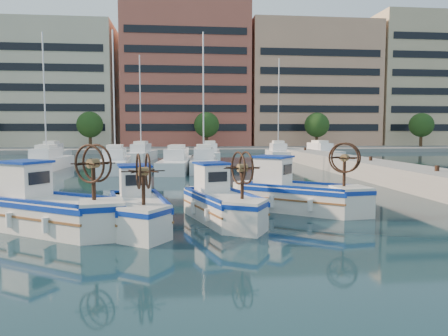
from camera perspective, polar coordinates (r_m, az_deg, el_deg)
ground at (r=16.11m, az=-3.36°, el=-7.14°), size 300.00×300.00×0.00m
quay at (r=27.58m, az=23.79°, el=-1.22°), size 3.00×60.00×1.20m
waterfront at (r=81.75m, az=0.85°, el=10.41°), size 180.00×40.00×25.60m
yacht_marina at (r=43.36m, az=-9.17°, el=1.15°), size 39.24×24.17×11.50m
fishing_boat_a at (r=15.78m, az=-21.90°, el=-4.74°), size 4.83×4.10×2.96m
fishing_boat_b at (r=15.54m, az=-11.18°, el=-4.90°), size 2.47×4.42×2.68m
fishing_boat_c at (r=16.32m, az=-0.33°, el=-4.33°), size 2.83×4.43×2.68m
fishing_boat_d at (r=18.48m, az=9.43°, el=-3.12°), size 4.66×4.19×2.90m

